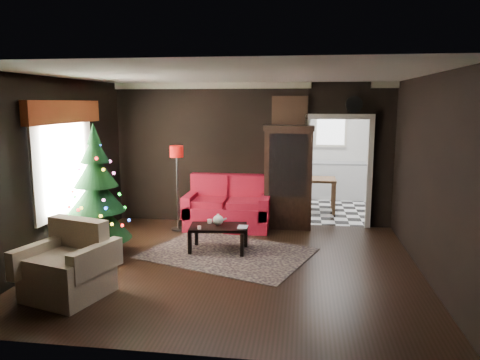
# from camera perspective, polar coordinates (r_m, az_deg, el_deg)

# --- Properties ---
(floor) EXTENTS (5.50, 5.50, 0.00)m
(floor) POSITION_cam_1_polar(r_m,az_deg,el_deg) (6.98, -1.04, -10.59)
(floor) COLOR black
(floor) RESTS_ON ground
(ceiling) EXTENTS (5.50, 5.50, 0.00)m
(ceiling) POSITION_cam_1_polar(r_m,az_deg,el_deg) (6.56, -1.12, 13.02)
(ceiling) COLOR white
(ceiling) RESTS_ON ground
(wall_back) EXTENTS (5.50, 0.00, 5.50)m
(wall_back) POSITION_cam_1_polar(r_m,az_deg,el_deg) (9.08, 1.40, 3.22)
(wall_back) COLOR black
(wall_back) RESTS_ON ground
(wall_front) EXTENTS (5.50, 0.00, 5.50)m
(wall_front) POSITION_cam_1_polar(r_m,az_deg,el_deg) (4.22, -6.44, -4.28)
(wall_front) COLOR black
(wall_front) RESTS_ON ground
(wall_left) EXTENTS (0.00, 5.50, 5.50)m
(wall_left) POSITION_cam_1_polar(r_m,az_deg,el_deg) (7.56, -22.14, 1.22)
(wall_left) COLOR black
(wall_left) RESTS_ON ground
(wall_right) EXTENTS (0.00, 5.50, 5.50)m
(wall_right) POSITION_cam_1_polar(r_m,az_deg,el_deg) (6.77, 22.58, 0.29)
(wall_right) COLOR black
(wall_right) RESTS_ON ground
(doorway) EXTENTS (1.10, 0.10, 2.10)m
(doorway) POSITION_cam_1_polar(r_m,az_deg,el_deg) (9.09, 12.10, 0.80)
(doorway) COLOR beige
(doorway) RESTS_ON ground
(left_window) EXTENTS (0.05, 1.60, 1.40)m
(left_window) POSITION_cam_1_polar(r_m,az_deg,el_deg) (7.71, -21.16, 1.81)
(left_window) COLOR white
(left_window) RESTS_ON wall_left
(valance) EXTENTS (0.12, 2.10, 0.35)m
(valance) POSITION_cam_1_polar(r_m,az_deg,el_deg) (7.61, -21.01, 7.93)
(valance) COLOR maroon
(valance) RESTS_ON wall_left
(kitchen_floor) EXTENTS (3.00, 3.00, 0.00)m
(kitchen_floor) POSITION_cam_1_polar(r_m,az_deg,el_deg) (10.76, 11.35, -3.52)
(kitchen_floor) COLOR white
(kitchen_floor) RESTS_ON ground
(kitchen_window) EXTENTS (0.70, 0.06, 0.70)m
(kitchen_window) POSITION_cam_1_polar(r_m,az_deg,el_deg) (11.96, 11.23, 6.02)
(kitchen_window) COLOR white
(kitchen_window) RESTS_ON ground
(rug) EXTENTS (2.97, 2.56, 0.01)m
(rug) POSITION_cam_1_polar(r_m,az_deg,el_deg) (7.49, -1.55, -9.11)
(rug) COLOR #4C3442
(rug) RESTS_ON ground
(loveseat) EXTENTS (1.70, 0.90, 1.00)m
(loveseat) POSITION_cam_1_polar(r_m,az_deg,el_deg) (8.85, -1.53, -2.86)
(loveseat) COLOR maroon
(loveseat) RESTS_ON ground
(curio_cabinet) EXTENTS (0.90, 0.45, 1.90)m
(curio_cabinet) POSITION_cam_1_polar(r_m,az_deg,el_deg) (8.86, 6.04, 0.08)
(curio_cabinet) COLOR black
(curio_cabinet) RESTS_ON ground
(floor_lamp) EXTENTS (0.35, 0.35, 1.60)m
(floor_lamp) POSITION_cam_1_polar(r_m,az_deg,el_deg) (8.63, -7.83, -1.03)
(floor_lamp) COLOR black
(floor_lamp) RESTS_ON ground
(christmas_tree) EXTENTS (1.28, 1.28, 1.97)m
(christmas_tree) POSITION_cam_1_polar(r_m,az_deg,el_deg) (7.50, -17.45, -1.29)
(christmas_tree) COLOR black
(christmas_tree) RESTS_ON ground
(armchair) EXTENTS (1.12, 1.12, 0.92)m
(armchair) POSITION_cam_1_polar(r_m,az_deg,el_deg) (6.17, -20.75, -9.45)
(armchair) COLOR #C4B389
(armchair) RESTS_ON ground
(coffee_table) EXTENTS (0.98, 0.65, 0.41)m
(coffee_table) POSITION_cam_1_polar(r_m,az_deg,el_deg) (7.55, -2.71, -7.26)
(coffee_table) COLOR black
(coffee_table) RESTS_ON rug
(teapot) EXTENTS (0.23, 0.23, 0.18)m
(teapot) POSITION_cam_1_polar(r_m,az_deg,el_deg) (7.51, -2.76, -4.98)
(teapot) COLOR white
(teapot) RESTS_ON coffee_table
(cup_a) EXTENTS (0.10, 0.10, 0.07)m
(cup_a) POSITION_cam_1_polar(r_m,az_deg,el_deg) (7.66, -3.81, -5.15)
(cup_a) COLOR beige
(cup_a) RESTS_ON coffee_table
(cup_b) EXTENTS (0.08, 0.08, 0.05)m
(cup_b) POSITION_cam_1_polar(r_m,az_deg,el_deg) (7.33, -5.11, -5.91)
(cup_b) COLOR silver
(cup_b) RESTS_ON coffee_table
(book) EXTENTS (0.16, 0.02, 0.22)m
(book) POSITION_cam_1_polar(r_m,az_deg,el_deg) (7.37, -0.28, -5.12)
(book) COLOR gray
(book) RESTS_ON coffee_table
(wall_clock) EXTENTS (0.32, 0.32, 0.06)m
(wall_clock) POSITION_cam_1_polar(r_m,az_deg,el_deg) (8.97, 14.03, 9.14)
(wall_clock) COLOR white
(wall_clock) RESTS_ON wall_back
(painting) EXTENTS (0.62, 0.05, 0.52)m
(painting) POSITION_cam_1_polar(r_m,az_deg,el_deg) (8.93, 6.23, 8.53)
(painting) COLOR #AB7542
(painting) RESTS_ON wall_back
(kitchen_counter) EXTENTS (1.80, 0.60, 0.90)m
(kitchen_counter) POSITION_cam_1_polar(r_m,az_deg,el_deg) (11.85, 11.10, -0.09)
(kitchen_counter) COLOR silver
(kitchen_counter) RESTS_ON ground
(kitchen_table) EXTENTS (0.70, 0.70, 0.75)m
(kitchen_table) POSITION_cam_1_polar(r_m,az_deg,el_deg) (10.38, 9.86, -1.84)
(kitchen_table) COLOR brown
(kitchen_table) RESTS_ON ground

